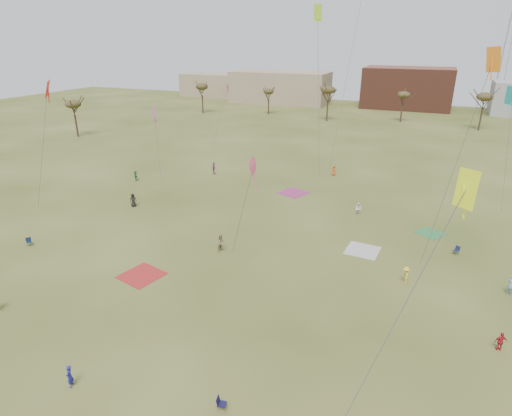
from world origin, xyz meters
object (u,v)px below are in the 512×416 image
at_px(camp_chair_right, 456,252).
at_px(flyer_near_right, 70,376).
at_px(spectator_fore_a, 501,341).
at_px(camp_chair_center, 222,406).
at_px(radio_tower, 507,42).
at_px(camp_chair_left, 29,243).

bearing_deg(camp_chair_right, flyer_near_right, -90.39).
bearing_deg(spectator_fore_a, camp_chair_center, 16.84).
bearing_deg(radio_tower, flyer_near_right, -104.55).
xyz_separation_m(flyer_near_right, spectator_fore_a, (25.01, 14.15, -0.06)).
distance_m(spectator_fore_a, camp_chair_center, 19.66).
distance_m(spectator_fore_a, radio_tower, 120.04).
bearing_deg(camp_chair_center, camp_chair_left, 57.22).
distance_m(camp_chair_left, camp_chair_right, 43.94).
relative_size(camp_chair_left, camp_chair_right, 1.00).
distance_m(spectator_fore_a, camp_chair_left, 43.75).
relative_size(camp_chair_left, camp_chair_center, 1.00).
xyz_separation_m(spectator_fore_a, camp_chair_center, (-15.49, -12.08, -0.47)).
bearing_deg(camp_chair_left, flyer_near_right, -88.82).
distance_m(flyer_near_right, radio_tower, 138.01).
xyz_separation_m(camp_chair_right, radio_tower, (11.92, 104.09, 18.95)).
bearing_deg(camp_chair_right, camp_chair_left, -121.49).
bearing_deg(camp_chair_left, camp_chair_center, -75.25).
relative_size(flyer_near_right, radio_tower, 0.04).
height_order(flyer_near_right, camp_chair_right, flyer_near_right).
relative_size(camp_chair_center, radio_tower, 0.02).
relative_size(spectator_fore_a, radio_tower, 0.04).
height_order(camp_chair_left, camp_chair_right, same).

